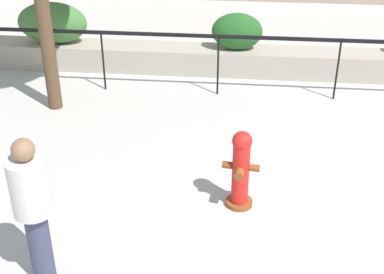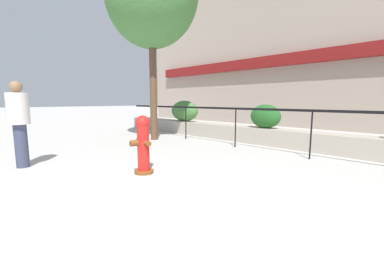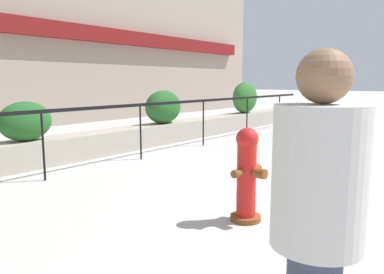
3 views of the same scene
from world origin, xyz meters
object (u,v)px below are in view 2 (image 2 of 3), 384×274
object	(u,v)px
hedge_bush_1	(265,116)
pedestrian	(19,119)
hedge_bush_0	(184,111)
fire_hydrant	(143,144)

from	to	relation	value
hedge_bush_1	pedestrian	xyz separation A→B (m)	(-1.88, -6.09, 0.12)
hedge_bush_0	pedestrian	world-z (taller)	pedestrian
hedge_bush_1	fire_hydrant	distance (m)	4.56
hedge_bush_1	fire_hydrant	world-z (taller)	hedge_bush_1
fire_hydrant	hedge_bush_0	bearing A→B (deg)	130.96
hedge_bush_0	hedge_bush_1	size ratio (longest dim) A/B	1.43
hedge_bush_0	hedge_bush_1	distance (m)	3.75
hedge_bush_0	fire_hydrant	world-z (taller)	hedge_bush_0
hedge_bush_0	pedestrian	xyz separation A→B (m)	(1.87, -6.09, 0.07)
hedge_bush_0	fire_hydrant	distance (m)	6.03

